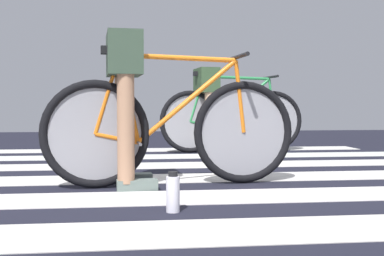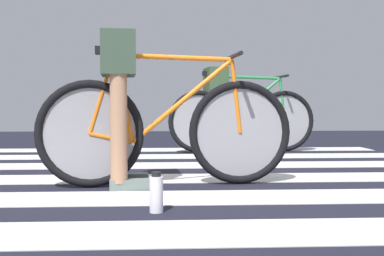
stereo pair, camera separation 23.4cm
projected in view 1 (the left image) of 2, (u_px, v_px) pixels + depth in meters
The scene contains 7 objects.
ground at pixel (160, 194), 2.99m from camera, with size 18.00×14.00×0.02m.
crosswalk_markings at pixel (169, 198), 2.80m from camera, with size 5.41×6.51×0.00m.
bicycle_1_of_2 at pixel (171, 129), 3.23m from camera, with size 1.73×0.52×0.93m.
cyclist_1_of_2 at pixel (125, 88), 3.16m from camera, with size 0.35×0.43×1.02m.
bicycle_2_of_2 at pixel (232, 119), 5.58m from camera, with size 1.73×0.52×0.93m.
cyclist_2_of_2 at pixel (207, 98), 5.50m from camera, with size 0.35×0.43×0.97m.
water_bottle at pixel (173, 193), 2.44m from camera, with size 0.07×0.07×0.21m.
Camera 1 is at (-0.13, -2.97, 0.57)m, focal length 44.65 mm.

